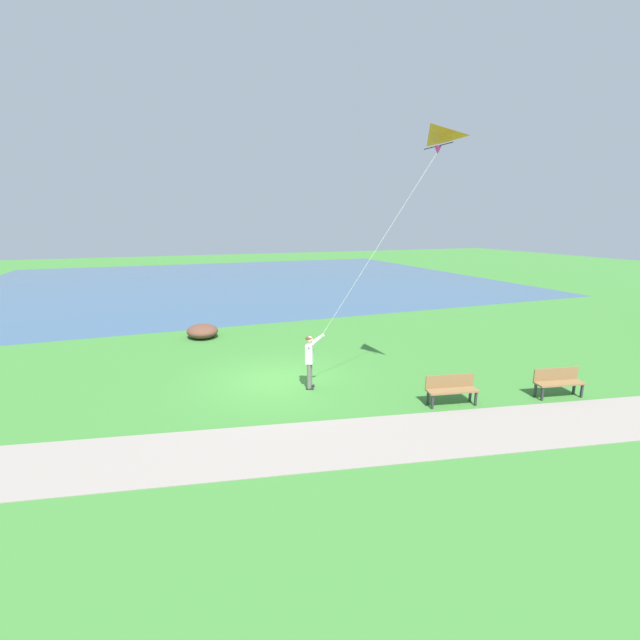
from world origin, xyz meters
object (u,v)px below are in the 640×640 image
park_bench_near_walkway (451,388)px  lakeside_shrub (202,331)px  park_bench_far_walkway (558,380)px  person_kite_flyer (310,357)px  flying_kite (430,141)px

park_bench_near_walkway → lakeside_shrub: 12.01m
park_bench_far_walkway → lakeside_shrub: size_ratio=0.95×
person_kite_flyer → park_bench_far_walkway: 7.65m
person_kite_flyer → park_bench_far_walkway: person_kite_flyer is taller
park_bench_near_walkway → lakeside_shrub: (-10.43, -5.95, -0.20)m
person_kite_flyer → park_bench_far_walkway: (3.36, 6.85, -0.54)m
park_bench_far_walkway → flying_kite: bearing=-113.8°
flying_kite → lakeside_shrub: size_ratio=3.67×
park_bench_far_walkway → lakeside_shrub: bearing=-139.8°
flying_kite → lakeside_shrub: (-9.39, -5.48, -7.11)m
person_kite_flyer → flying_kite: size_ratio=0.30×
lakeside_shrub → park_bench_near_walkway: bearing=29.7°
lakeside_shrub → flying_kite: bearing=30.3°
park_bench_far_walkway → lakeside_shrub: (-11.11, -9.38, -0.20)m
lakeside_shrub → person_kite_flyer: bearing=18.1°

